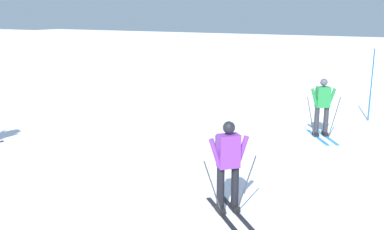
{
  "coord_description": "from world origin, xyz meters",
  "views": [
    {
      "loc": [
        6.48,
        -6.82,
        3.58
      ],
      "look_at": [
        1.22,
        3.08,
        0.9
      ],
      "focal_mm": 40.8,
      "sensor_mm": 36.0,
      "label": 1
    }
  ],
  "objects": [
    {
      "name": "skier_purple",
      "position": [
        3.59,
        -0.01,
        0.96
      ],
      "size": [
        1.39,
        1.39,
        1.71
      ],
      "color": "black",
      "rests_on": "ground"
    },
    {
      "name": "skier_green",
      "position": [
        4.02,
        5.84,
        0.96
      ],
      "size": [
        1.18,
        1.54,
        1.71
      ],
      "color": "#237AC6",
      "rests_on": "ground"
    },
    {
      "name": "trail_marker_pole",
      "position": [
        5.05,
        8.49,
        1.2
      ],
      "size": [
        0.05,
        0.05,
        2.39
      ],
      "primitive_type": "cylinder",
      "color": "#1E56AD",
      "rests_on": "ground"
    },
    {
      "name": "far_snow_ridge",
      "position": [
        0.0,
        18.38,
        0.95
      ],
      "size": [
        80.0,
        7.05,
        1.9
      ],
      "primitive_type": "cube",
      "color": "silver",
      "rests_on": "ground"
    },
    {
      "name": "ground_plane",
      "position": [
        0.0,
        0.0,
        0.0
      ],
      "size": [
        120.0,
        120.0,
        0.0
      ],
      "primitive_type": "plane",
      "color": "silver"
    }
  ]
}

